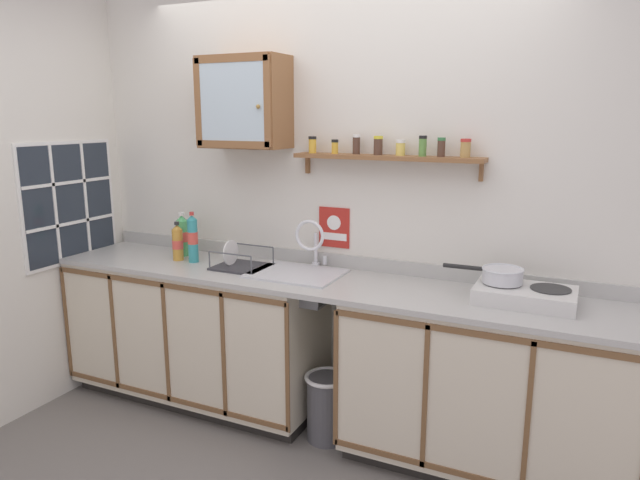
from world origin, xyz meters
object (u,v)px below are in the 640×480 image
object	(u,v)px
sink	(298,277)
wall_cabinet	(244,102)
warning_sign	(334,228)
trash_bin	(327,406)
saucepan	(501,275)
hot_plate_stove	(525,295)
bottle_juice_amber_0	(178,243)
bottle_detergent_teal_1	(193,238)
bottle_soda_green_2	(182,236)
dish_rack	(240,264)

from	to	relation	value
sink	wall_cabinet	world-z (taller)	wall_cabinet
warning_sign	trash_bin	distance (m)	1.03
saucepan	warning_sign	xyz separation A→B (m)	(-1.01, 0.22, 0.11)
hot_plate_stove	bottle_juice_amber_0	size ratio (longest dim) A/B	1.91
bottle_juice_amber_0	trash_bin	bearing A→B (deg)	-4.87
warning_sign	bottle_detergent_teal_1	bearing A→B (deg)	-161.50
sink	bottle_soda_green_2	xyz separation A→B (m)	(-0.88, 0.07, 0.15)
dish_rack	bottle_juice_amber_0	bearing A→B (deg)	-178.93
hot_plate_stove	wall_cabinet	world-z (taller)	wall_cabinet
wall_cabinet	warning_sign	distance (m)	0.91
wall_cabinet	saucepan	bearing A→B (deg)	-3.42
sink	bottle_juice_amber_0	world-z (taller)	sink
bottle_soda_green_2	wall_cabinet	world-z (taller)	wall_cabinet
sink	warning_sign	xyz separation A→B (m)	(0.12, 0.24, 0.26)
hot_plate_stove	dish_rack	xyz separation A→B (m)	(-1.62, -0.03, -0.02)
sink	bottle_soda_green_2	world-z (taller)	sink
bottle_soda_green_2	dish_rack	world-z (taller)	bottle_soda_green_2
sink	saucepan	xyz separation A→B (m)	(1.12, 0.02, 0.15)
hot_plate_stove	trash_bin	world-z (taller)	hot_plate_stove
saucepan	warning_sign	world-z (taller)	warning_sign
hot_plate_stove	saucepan	size ratio (longest dim) A/B	1.19
bottle_detergent_teal_1	dish_rack	size ratio (longest dim) A/B	1.01
wall_cabinet	warning_sign	world-z (taller)	wall_cabinet
sink	dish_rack	bearing A→B (deg)	-175.71
hot_plate_stove	trash_bin	size ratio (longest dim) A/B	1.21
bottle_detergent_teal_1	trash_bin	distance (m)	1.30
trash_bin	saucepan	bearing A→B (deg)	9.70
saucepan	dish_rack	xyz separation A→B (m)	(-1.50, -0.05, -0.10)
sink	trash_bin	bearing A→B (deg)	-27.84
bottle_soda_green_2	bottle_juice_amber_0	bearing A→B (deg)	-66.15
sink	bottle_detergent_teal_1	size ratio (longest dim) A/B	1.63
wall_cabinet	bottle_juice_amber_0	bearing A→B (deg)	-160.56
hot_plate_stove	warning_sign	xyz separation A→B (m)	(-1.12, 0.24, 0.20)
sink	wall_cabinet	size ratio (longest dim) A/B	0.97
saucepan	sink	bearing A→B (deg)	-178.90
wall_cabinet	trash_bin	size ratio (longest dim) A/B	1.36
bottle_soda_green_2	dish_rack	bearing A→B (deg)	-11.24
warning_sign	bottle_soda_green_2	bearing A→B (deg)	-170.34
sink	warning_sign	size ratio (longest dim) A/B	2.13
bottle_soda_green_2	trash_bin	xyz separation A→B (m)	(1.13, -0.20, -0.85)
dish_rack	trash_bin	bearing A→B (deg)	-9.19
sink	bottle_detergent_teal_1	world-z (taller)	bottle_detergent_teal_1
bottle_soda_green_2	wall_cabinet	distance (m)	0.96
bottle_detergent_teal_1	sink	bearing A→B (deg)	2.91
bottle_detergent_teal_1	hot_plate_stove	bearing A→B (deg)	1.05
hot_plate_stove	bottle_juice_amber_0	world-z (taller)	bottle_juice_amber_0
dish_rack	saucepan	bearing A→B (deg)	1.90
sink	trash_bin	distance (m)	0.75
saucepan	warning_sign	distance (m)	1.04
hot_plate_stove	saucepan	distance (m)	0.15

